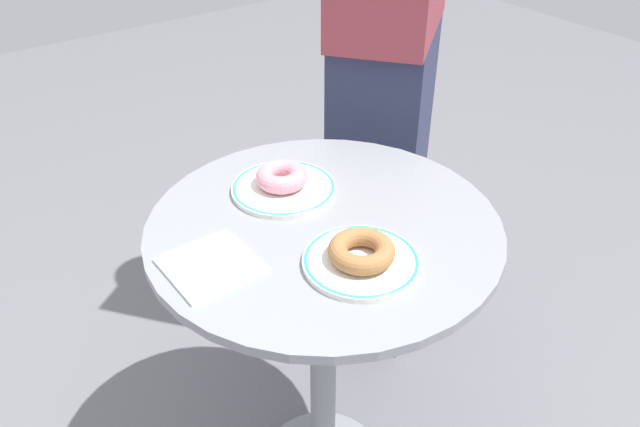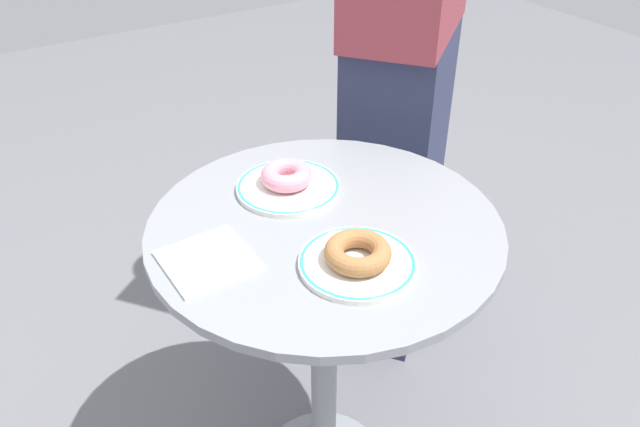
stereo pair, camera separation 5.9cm
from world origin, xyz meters
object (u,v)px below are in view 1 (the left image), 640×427
(donut_pink_frosted, at_px, (280,177))
(person_figure, at_px, (386,61))
(plate_right, at_px, (361,261))
(donut_cinnamon, at_px, (362,251))
(plate_left, at_px, (282,188))
(paper_napkin, at_px, (210,265))
(cafe_table, at_px, (324,311))

(donut_pink_frosted, relative_size, person_figure, 0.06)
(plate_right, relative_size, donut_cinnamon, 1.76)
(donut_pink_frosted, distance_m, donut_cinnamon, 0.27)
(plate_left, xyz_separation_m, donut_cinnamon, (0.26, -0.02, 0.02))
(donut_cinnamon, bearing_deg, donut_pink_frosted, 176.38)
(paper_napkin, xyz_separation_m, person_figure, (-0.35, 0.68, 0.09))
(plate_left, bearing_deg, donut_cinnamon, -3.98)
(plate_left, relative_size, paper_napkin, 1.45)
(plate_right, relative_size, donut_pink_frosted, 1.93)
(plate_left, xyz_separation_m, paper_napkin, (0.12, -0.22, -0.00))
(paper_napkin, bearing_deg, plate_left, 119.07)
(donut_pink_frosted, bearing_deg, person_figure, 115.97)
(plate_right, bearing_deg, cafe_table, 170.77)
(plate_right, xyz_separation_m, paper_napkin, (-0.14, -0.20, -0.00))
(cafe_table, xyz_separation_m, paper_napkin, (-0.01, -0.22, 0.22))
(donut_cinnamon, distance_m, paper_napkin, 0.25)
(donut_cinnamon, xyz_separation_m, person_figure, (-0.49, 0.47, 0.06))
(plate_right, height_order, donut_pink_frosted, donut_pink_frosted)
(plate_left, relative_size, plate_right, 1.04)
(plate_right, bearing_deg, donut_cinnamon, 90.00)
(donut_cinnamon, bearing_deg, person_figure, 135.92)
(cafe_table, bearing_deg, plate_right, -9.23)
(plate_left, distance_m, donut_pink_frosted, 0.02)
(donut_pink_frosted, bearing_deg, paper_napkin, -59.63)
(plate_left, distance_m, plate_right, 0.26)
(cafe_table, xyz_separation_m, donut_cinnamon, (0.13, -0.02, 0.24))
(donut_cinnamon, bearing_deg, cafe_table, 170.77)
(plate_left, height_order, person_figure, person_figure)
(plate_right, relative_size, person_figure, 0.11)
(cafe_table, xyz_separation_m, plate_right, (0.13, -0.02, 0.22))
(paper_napkin, height_order, person_figure, person_figure)
(cafe_table, height_order, paper_napkin, paper_napkin)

